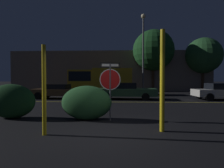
% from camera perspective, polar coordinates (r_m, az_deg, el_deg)
% --- Properties ---
extents(ground_plane, '(260.00, 260.00, 0.00)m').
position_cam_1_polar(ground_plane, '(5.47, -1.57, -15.82)').
color(ground_plane, black).
extents(road_center_stripe, '(34.38, 0.12, 0.01)m').
position_cam_1_polar(road_center_stripe, '(12.67, 0.72, -5.89)').
color(road_center_stripe, gold).
rests_on(road_center_stripe, ground_plane).
extents(stop_sign, '(0.83, 0.16, 2.31)m').
position_cam_1_polar(stop_sign, '(6.92, -0.64, 1.38)').
color(stop_sign, '#4C4C51').
rests_on(stop_sign, ground_plane).
extents(yellow_pole_left, '(0.12, 0.12, 2.64)m').
position_cam_1_polar(yellow_pole_left, '(5.46, -21.29, -1.87)').
color(yellow_pole_left, yellow).
rests_on(yellow_pole_left, ground_plane).
extents(yellow_pole_right, '(0.15, 0.15, 3.18)m').
position_cam_1_polar(yellow_pole_right, '(5.66, 16.12, 1.02)').
color(yellow_pole_right, yellow).
rests_on(yellow_pole_right, ground_plane).
extents(hedge_bush_0, '(2.03, 0.87, 1.44)m').
position_cam_1_polar(hedge_bush_0, '(8.45, -30.04, -4.88)').
color(hedge_bush_0, '#19421E').
rests_on(hedge_bush_0, ground_plane).
extents(hedge_bush_1, '(2.03, 0.92, 1.38)m').
position_cam_1_polar(hedge_bush_1, '(7.15, -8.29, -6.07)').
color(hedge_bush_1, '#285B2D').
rests_on(hedge_bush_1, ground_plane).
extents(passing_car_1, '(4.32, 2.02, 1.24)m').
position_cam_1_polar(passing_car_1, '(15.50, -17.28, -2.23)').
color(passing_car_1, brown).
rests_on(passing_car_1, ground_plane).
extents(passing_car_2, '(5.05, 2.24, 1.36)m').
position_cam_1_polar(passing_car_2, '(14.44, 4.50, -2.23)').
color(passing_car_2, '#335B38').
rests_on(passing_car_2, ground_plane).
extents(passing_car_3, '(4.04, 1.93, 1.34)m').
position_cam_1_polar(passing_car_3, '(16.33, 31.71, -2.09)').
color(passing_car_3, silver).
rests_on(passing_car_3, ground_plane).
extents(delivery_truck, '(6.65, 2.68, 2.80)m').
position_cam_1_polar(delivery_truck, '(18.62, -4.34, 1.37)').
color(delivery_truck, gold).
rests_on(delivery_truck, ground_plane).
extents(street_lamp, '(0.47, 0.47, 8.29)m').
position_cam_1_polar(street_lamp, '(18.50, 10.17, 13.02)').
color(street_lamp, '#4C4C51').
rests_on(street_lamp, ground_plane).
extents(tree_0, '(5.40, 5.40, 8.19)m').
position_cam_1_polar(tree_0, '(24.15, 13.33, 10.62)').
color(tree_0, '#422D1E').
rests_on(tree_0, ground_plane).
extents(tree_1, '(4.65, 4.65, 7.09)m').
position_cam_1_polar(tree_1, '(26.14, 27.64, 8.19)').
color(tree_1, '#422D1E').
rests_on(tree_1, ground_plane).
extents(building_backdrop, '(27.57, 4.39, 5.56)m').
position_cam_1_polar(building_backdrop, '(25.88, -0.48, 4.04)').
color(building_backdrop, '#7A6B5B').
rests_on(building_backdrop, ground_plane).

